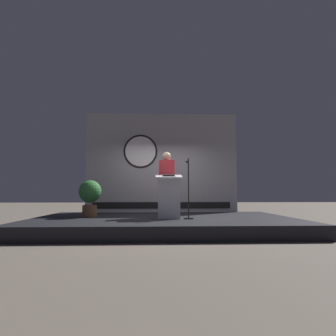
{
  "coord_description": "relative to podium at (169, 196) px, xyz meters",
  "views": [
    {
      "loc": [
        -0.21,
        -7.25,
        0.91
      ],
      "look_at": [
        0.11,
        0.02,
        1.55
      ],
      "focal_mm": 30.41,
      "sensor_mm": 36.0,
      "label": 1
    }
  ],
  "objects": [
    {
      "name": "ground_plane",
      "position": [
        -0.11,
        0.38,
        -0.82
      ],
      "size": [
        40.0,
        40.0,
        0.0
      ],
      "primitive_type": "plane",
      "color": "#6B6056"
    },
    {
      "name": "potted_plant",
      "position": [
        -1.99,
        0.49,
        0.04
      ],
      "size": [
        0.57,
        0.57,
        0.93
      ],
      "color": "brown",
      "rests_on": "stage_platform"
    },
    {
      "name": "podium",
      "position": [
        0.0,
        0.0,
        0.0
      ],
      "size": [
        0.64,
        0.5,
        1.07
      ],
      "color": "silver",
      "rests_on": "stage_platform"
    },
    {
      "name": "speaker_person",
      "position": [
        -0.03,
        0.48,
        0.33
      ],
      "size": [
        0.4,
        0.26,
        1.67
      ],
      "color": "black",
      "rests_on": "stage_platform"
    },
    {
      "name": "stage_platform",
      "position": [
        -0.11,
        0.38,
        -0.67
      ],
      "size": [
        6.4,
        4.0,
        0.3
      ],
      "primitive_type": "cube",
      "color": "black",
      "rests_on": "ground"
    },
    {
      "name": "banner_display",
      "position": [
        -0.13,
        2.23,
        1.05
      ],
      "size": [
        4.83,
        0.12,
        3.17
      ],
      "color": "#9E9EA3",
      "rests_on": "stage_platform"
    },
    {
      "name": "microphone_stand",
      "position": [
        0.46,
        -0.1,
        -0.02
      ],
      "size": [
        0.24,
        0.49,
        1.44
      ],
      "color": "black",
      "rests_on": "stage_platform"
    }
  ]
}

